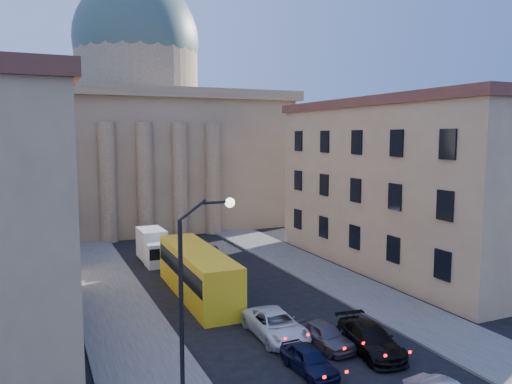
# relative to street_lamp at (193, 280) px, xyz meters

# --- Properties ---
(sidewalk_left) EXTENTS (5.00, 60.00, 0.15)m
(sidewalk_left) POSITION_rel_street_lamp_xyz_m (-1.53, 10.00, -5.21)
(sidewalk_left) COLOR #504E49
(sidewalk_left) RESTS_ON ground
(sidewalk_right) EXTENTS (5.00, 60.00, 0.15)m
(sidewalk_right) POSITION_rel_street_lamp_xyz_m (15.47, 10.00, -5.21)
(sidewalk_right) COLOR #504E49
(sidewalk_right) RESTS_ON ground
(church) EXTENTS (68.02, 28.76, 36.60)m
(church) POSITION_rel_street_lamp_xyz_m (6.97, 47.47, 6.59)
(church) COLOR #766049
(church) RESTS_ON ground
(building_right) EXTENTS (11.60, 26.60, 14.70)m
(building_right) POSITION_rel_street_lamp_xyz_m (23.97, 14.00, 2.14)
(building_right) COLOR tan
(building_right) RESTS_ON ground
(street_lamp) EXTENTS (2.62, 0.44, 8.83)m
(street_lamp) POSITION_rel_street_lamp_xyz_m (0.00, 0.00, 0.00)
(street_lamp) COLOR black
(street_lamp) RESTS_ON ground
(car_left_near) EXTENTS (1.64, 3.86, 1.30)m
(car_left_near) POSITION_rel_street_lamp_xyz_m (5.75, -0.30, -4.63)
(car_left_near) COLOR black
(car_left_near) RESTS_ON ground
(car_left_mid) EXTENTS (2.57, 5.38, 1.48)m
(car_left_mid) POSITION_rel_street_lamp_xyz_m (6.14, 4.17, -4.54)
(car_left_mid) COLOR silver
(car_left_mid) RESTS_ON ground
(car_right_mid) EXTENTS (2.68, 5.32, 1.48)m
(car_right_mid) POSITION_rel_street_lamp_xyz_m (9.88, 0.34, -4.54)
(car_right_mid) COLOR black
(car_right_mid) RESTS_ON ground
(car_right_far) EXTENTS (2.03, 4.16, 1.37)m
(car_right_far) POSITION_rel_street_lamp_xyz_m (8.03, 1.93, -4.60)
(car_right_far) COLOR #48484D
(car_right_far) RESTS_ON ground
(car_right_distant) EXTENTS (1.87, 4.12, 1.31)m
(car_right_distant) POSITION_rel_street_lamp_xyz_m (8.30, 22.24, -4.63)
(car_right_distant) COLOR black
(car_right_distant) RESTS_ON ground
(city_bus) EXTENTS (3.00, 12.22, 3.43)m
(city_bus) POSITION_rel_street_lamp_xyz_m (4.24, 13.10, -3.44)
(city_bus) COLOR yellow
(city_bus) RESTS_ON ground
(box_truck) EXTENTS (2.20, 5.41, 2.95)m
(box_truck) POSITION_rel_street_lamp_xyz_m (3.47, 24.14, -3.89)
(box_truck) COLOR silver
(box_truck) RESTS_ON ground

